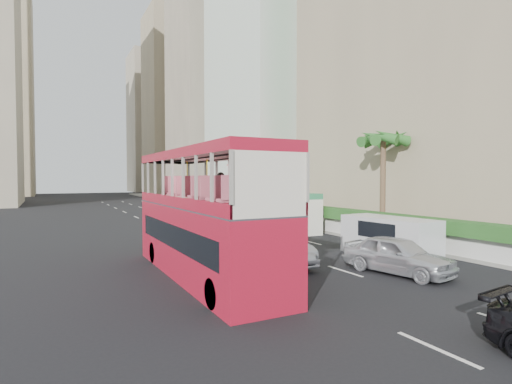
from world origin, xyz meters
TOP-DOWN VIEW (x-y plane):
  - ground_plane at (0.00, 0.00)m, footprint 200.00×200.00m
  - double_decker_bus at (-6.00, 0.00)m, footprint 2.50×11.00m
  - car_silver_lane_a at (-2.16, 0.70)m, footprint 2.26×5.15m
  - car_silver_lane_b at (1.25, -3.33)m, footprint 2.74×4.88m
  - van_asset at (1.13, 16.40)m, footprint 2.33×4.79m
  - minibus_near at (1.08, 11.42)m, footprint 3.58×7.12m
  - minibus_far at (4.44, 10.31)m, footprint 2.61×6.62m
  - panel_van_near at (3.80, -0.43)m, footprint 2.29×5.03m
  - panel_van_far at (4.43, 24.43)m, footprint 2.29×4.76m
  - sidewalk at (9.00, 25.00)m, footprint 6.00×120.00m
  - kerb_wall at (6.20, 14.00)m, footprint 0.30×44.00m
  - hedge at (6.20, 14.00)m, footprint 1.10×44.00m
  - palm_tree at (7.80, 4.00)m, footprint 0.36×0.36m
  - shell_station at (10.00, 23.00)m, footprint 6.50×8.00m
  - tower_stripe at (18.00, 34.00)m, footprint 16.00×18.00m
  - tower_mid at (18.00, 58.00)m, footprint 16.00×16.00m
  - tower_far_a at (17.00, 82.00)m, footprint 14.00×14.00m
  - tower_far_b at (17.00, 104.00)m, footprint 14.00×14.00m

SIDE VIEW (x-z plane):
  - ground_plane at x=0.00m, z-range 0.00..0.00m
  - car_silver_lane_a at x=-2.16m, z-range -0.82..0.82m
  - car_silver_lane_b at x=1.25m, z-range -0.78..0.78m
  - van_asset at x=1.13m, z-range -0.66..0.66m
  - sidewalk at x=9.00m, z-range 0.00..0.18m
  - kerb_wall at x=6.20m, z-range 0.18..1.18m
  - panel_van_far at x=4.43m, z-range 0.00..1.84m
  - panel_van_near at x=3.80m, z-range 0.00..1.96m
  - minibus_far at x=4.44m, z-range 0.00..2.88m
  - minibus_near at x=1.08m, z-range 0.00..3.02m
  - hedge at x=6.20m, z-range 1.18..1.88m
  - double_decker_bus at x=-6.00m, z-range 0.00..5.06m
  - shell_station at x=10.00m, z-range 0.00..5.50m
  - palm_tree at x=7.80m, z-range 0.18..6.58m
  - tower_far_b at x=17.00m, z-range 0.00..40.00m
  - tower_far_a at x=17.00m, z-range 0.00..44.00m
  - tower_mid at x=18.00m, z-range 0.00..50.00m
  - tower_stripe at x=18.00m, z-range 0.00..58.00m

